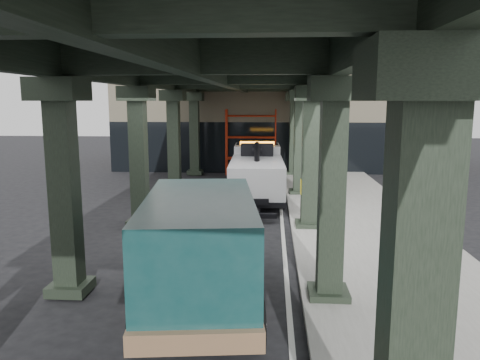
% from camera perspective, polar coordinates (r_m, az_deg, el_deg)
% --- Properties ---
extents(ground, '(90.00, 90.00, 0.00)m').
position_cam_1_polar(ground, '(14.87, -1.25, -8.00)').
color(ground, black).
rests_on(ground, ground).
extents(sidewalk, '(5.00, 40.00, 0.15)m').
position_cam_1_polar(sidewalk, '(17.02, 14.73, -5.78)').
color(sidewalk, gray).
rests_on(sidewalk, ground).
extents(lane_stripe, '(0.12, 38.00, 0.01)m').
position_cam_1_polar(lane_stripe, '(16.73, 5.21, -6.00)').
color(lane_stripe, silver).
rests_on(lane_stripe, ground).
extents(viaduct, '(7.40, 32.00, 6.40)m').
position_cam_1_polar(viaduct, '(16.23, -2.11, 13.01)').
color(viaduct, black).
rests_on(viaduct, ground).
extents(building, '(22.00, 10.00, 8.00)m').
position_cam_1_polar(building, '(34.12, 5.17, 8.74)').
color(building, '#C6B793').
rests_on(building, ground).
extents(scaffolding, '(3.08, 0.88, 4.00)m').
position_cam_1_polar(scaffolding, '(28.88, 1.35, 4.87)').
color(scaffolding, '#AF250E').
rests_on(scaffolding, ground).
extents(tow_truck, '(2.60, 8.10, 2.63)m').
position_cam_1_polar(tow_truck, '(21.86, 2.08, 1.15)').
color(tow_truck, black).
rests_on(tow_truck, ground).
extents(towed_van, '(3.07, 6.38, 2.50)m').
position_cam_1_polar(towed_van, '(10.46, -4.84, -7.98)').
color(towed_van, '#103A3B').
rests_on(towed_van, ground).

